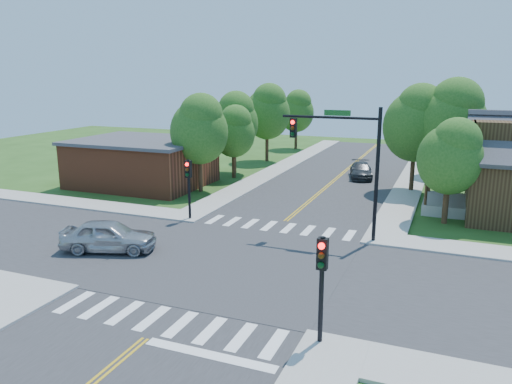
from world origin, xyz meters
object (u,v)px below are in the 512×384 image
at_px(signal_mast_ne, 346,151).
at_px(car_silver, 109,236).
at_px(signal_pole_nw, 189,178).
at_px(car_dgrey, 361,171).
at_px(signal_pole_se, 322,270).

bearing_deg(signal_mast_ne, car_silver, -148.71).
xyz_separation_m(signal_pole_nw, car_silver, (-1.07, -6.42, -1.85)).
height_order(signal_pole_nw, car_silver, signal_pole_nw).
height_order(signal_mast_ne, car_silver, signal_mast_ne).
bearing_deg(car_dgrey, signal_pole_nw, -126.95).
relative_size(signal_mast_ne, signal_pole_nw, 1.89).
distance_m(signal_pole_nw, car_dgrey, 18.49).
bearing_deg(signal_mast_ne, signal_pole_se, -81.44).
bearing_deg(car_dgrey, signal_pole_se, -95.35).
relative_size(signal_mast_ne, car_silver, 1.41).
xyz_separation_m(signal_pole_se, car_silver, (-12.27, 4.78, -1.85)).
relative_size(signal_pole_se, car_dgrey, 0.80).
xyz_separation_m(signal_mast_ne, car_silver, (-10.58, -6.43, -4.04)).
height_order(car_silver, car_dgrey, car_silver).
bearing_deg(car_silver, signal_pole_nw, -28.03).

